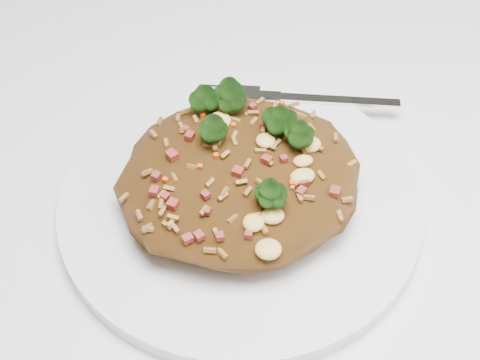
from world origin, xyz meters
name	(u,v)px	position (x,y,z in m)	size (l,w,h in m)	color
dining_table	(217,279)	(0.00, 0.00, 0.66)	(1.20, 0.80, 0.75)	white
plate	(240,200)	(0.02, 0.00, 0.76)	(0.26, 0.26, 0.01)	white
fried_rice	(240,167)	(0.02, 0.00, 0.79)	(0.17, 0.15, 0.06)	brown
fork	(308,99)	(0.10, 0.07, 0.77)	(0.15, 0.08, 0.00)	silver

